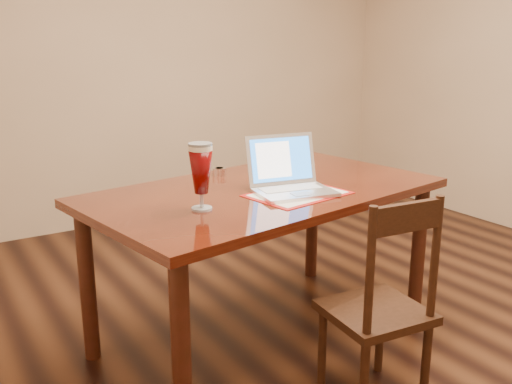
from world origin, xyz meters
TOP-DOWN VIEW (x-y plane):
  - ground at (0.00, 0.00)m, footprint 5.00×5.00m
  - dining_table at (-0.49, 0.19)m, footprint 1.86×1.23m
  - dining_chair at (-0.37, -0.53)m, footprint 0.43×0.42m

SIDE VIEW (x-z plane):
  - ground at x=0.00m, z-range 0.00..0.00m
  - dining_chair at x=-0.37m, z-range -0.03..0.91m
  - dining_table at x=-0.49m, z-range 0.17..1.28m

